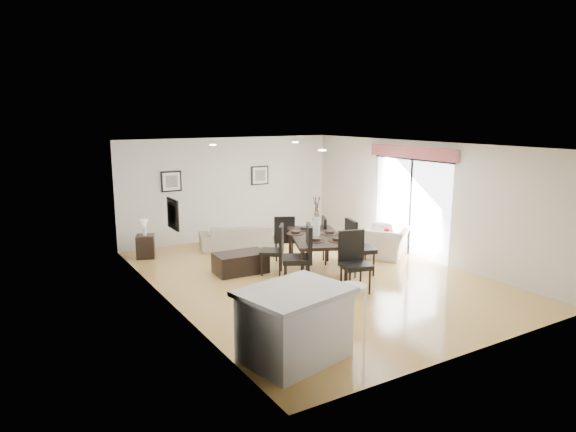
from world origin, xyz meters
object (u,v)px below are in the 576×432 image
armchair (387,242)px  kitchen_island (294,324)px  dining_table (316,240)px  dining_chair_wnear (302,252)px  dining_chair_wfar (276,247)px  bar_stool (352,293)px  dining_chair_head (354,258)px  dining_chair_enear (356,244)px  dining_chair_foot (284,235)px  dining_chair_efar (329,238)px  sofa (240,236)px  coffee_table (241,263)px  side_table (146,246)px

armchair → kitchen_island: size_ratio=0.68×
dining_table → dining_chair_wnear: (-0.69, -0.54, -0.05)m
dining_chair_wfar → bar_stool: 3.52m
dining_chair_head → dining_chair_enear: bearing=62.7°
dining_chair_foot → dining_chair_head: bearing=118.9°
dining_chair_foot → dining_chair_efar: bearing=164.3°
dining_chair_head → kitchen_island: size_ratio=0.71×
sofa → dining_chair_efar: bearing=133.5°
armchair → coffee_table: bearing=-46.0°
dining_chair_wnear → dining_chair_efar: dining_chair_wnear is taller
armchair → dining_chair_efar: bearing=-46.8°
dining_chair_wfar → dining_chair_foot: dining_chair_wfar is taller
armchair → dining_chair_enear: size_ratio=0.93×
armchair → bar_stool: (-3.59, -3.25, 0.40)m
coffee_table → bar_stool: 3.94m
dining_chair_enear → kitchen_island: (-3.09, -2.54, -0.15)m
dining_table → bar_stool: 3.33m
dining_chair_efar → side_table: 4.27m
armchair → side_table: armchair is taller
dining_chair_wfar → dining_chair_foot: size_ratio=1.01×
sofa → armchair: 3.62m
dining_chair_foot → side_table: bearing=-7.5°
dining_chair_wnear → side_table: (-2.01, 3.62, -0.42)m
dining_table → bar_stool: size_ratio=2.50×
dining_table → dining_chair_wnear: bearing=-117.9°
sofa → dining_chair_enear: bearing=125.8°
dining_table → coffee_table: (-1.32, 0.89, -0.52)m
dining_chair_wnear → bar_stool: bearing=11.7°
dining_chair_enear → side_table: 4.92m
sofa → dining_table: dining_table is taller
sofa → side_table: size_ratio=3.66×
dining_chair_foot → kitchen_island: bearing=88.3°
dining_chair_head → dining_chair_foot: dining_chair_head is taller
dining_chair_efar → dining_chair_foot: size_ratio=1.00×
dining_chair_head → dining_chair_foot: size_ratio=1.10×
sofa → dining_chair_head: bearing=113.2°
dining_chair_wnear → dining_chair_head: (0.72, -0.67, -0.05)m
dining_chair_enear → dining_chair_foot: size_ratio=1.13×
dining_table → coffee_table: 1.67m
armchair → dining_chair_wfar: 2.90m
dining_table → bar_stool: bearing=-91.2°
dining_chair_efar → coffee_table: dining_chair_efar is taller
armchair → dining_chair_wnear: (-2.86, -0.78, 0.33)m
bar_stool → dining_chair_wfar: bearing=78.4°
dining_table → dining_chair_enear: dining_chair_enear is taller
dining_chair_enear → dining_chair_foot: dining_chair_enear is taller
armchair → dining_chair_enear: dining_chair_enear is taller
dining_chair_enear → kitchen_island: bearing=144.2°
dining_chair_head → side_table: (-2.73, 4.30, -0.37)m
dining_chair_wnear → dining_chair_head: dining_chair_wnear is taller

